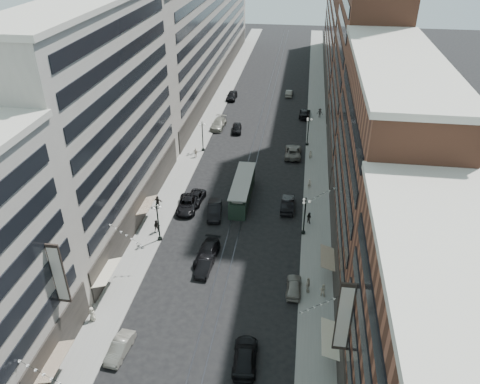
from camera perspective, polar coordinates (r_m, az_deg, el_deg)
The scene contains 40 objects.
ground at distance 87.51m, azimuth 2.11°, elevation 6.04°, with size 220.00×220.00×0.00m, color black.
sidewalk_west at distance 98.14m, azimuth -3.72°, elevation 8.85°, with size 4.00×180.00×0.15m, color gray.
sidewalk_east at distance 96.33m, azimuth 9.35°, elevation 8.07°, with size 4.00×180.00×0.15m, color gray.
rail_west at distance 96.70m, azimuth 2.34°, elevation 8.51°, with size 0.12×180.00×0.02m, color #2D2D33.
rail_east at distance 96.59m, azimuth 3.18°, elevation 8.46°, with size 0.12×180.00×0.02m, color #2D2D33.
building_west_mid at distance 62.04m, azimuth -16.48°, elevation 8.18°, with size 8.00×36.00×28.00m, color #A39D91.
building_west_far at distance 120.14m, azimuth -4.34°, elevation 19.34°, with size 8.00×90.00×26.00m, color #A39D91.
building_east_mid at distance 53.87m, azimuth 16.78°, elevation 2.28°, with size 8.00×30.00×24.00m, color brown.
building_east_tower at distance 77.25m, azimuth 15.38°, elevation 18.12°, with size 8.00×26.00×42.00m, color brown.
building_east_far at distance 126.86m, azimuth 12.68°, elevation 18.87°, with size 8.00×72.00×24.00m, color brown.
lamppost_sw_far at distance 60.26m, azimuth -9.96°, elevation -3.46°, with size 1.03×1.14×5.52m.
lamppost_sw_mid at distance 83.11m, azimuth -4.60°, elevation 6.91°, with size 1.03×1.14×5.52m.
lamppost_se_far at distance 61.08m, azimuth 7.89°, elevation -2.76°, with size 1.03×1.14×5.52m.
lamppost_se_mid at distance 85.90m, azimuth 8.31°, elevation 7.49°, with size 1.03×1.14×5.52m.
streetcar at distance 68.90m, azimuth 0.29°, elevation 0.19°, with size 2.60×11.74×3.25m.
car_1 at distance 48.66m, azimuth -14.45°, elevation -17.91°, with size 1.49×4.28×1.41m, color gray.
car_2 at distance 67.35m, azimuth -6.46°, elevation -1.51°, with size 2.63×5.71×1.59m, color black.
car_4 at distance 53.61m, azimuth 6.57°, elevation -11.37°, with size 1.70×4.24×1.44m, color slate.
car_5 at distance 56.23m, azimuth -4.30°, elevation -8.86°, with size 1.57×4.51×1.49m, color black.
car_6 at distance 46.46m, azimuth 0.64°, elevation -19.43°, with size 2.27×5.57×1.62m, color black.
pedestrian_1 at distance 52.15m, azimuth -17.59°, elevation -13.98°, with size 0.83×0.46×1.71m, color #C0B79F.
pedestrian_2 at distance 62.81m, azimuth -10.10°, elevation -4.15°, with size 0.90×0.49×1.85m, color black.
pedestrian_4 at distance 53.41m, azimuth 8.29°, elevation -11.15°, with size 1.13×0.51×1.92m, color #B2A693.
car_7 at distance 68.90m, azimuth -5.53°, elevation -0.76°, with size 2.28×4.94×1.37m, color black.
car_8 at distance 93.62m, azimuth -2.65°, elevation 8.30°, with size 2.43×5.98×1.74m, color gray.
car_9 at distance 109.25m, azimuth -1.02°, elevation 11.67°, with size 2.10×5.22×1.78m, color black.
car_10 at distance 67.28m, azimuth 5.83°, elevation -1.45°, with size 1.80×5.15×1.70m, color black.
car_11 at distance 82.63m, azimuth 6.48°, elevation 4.94°, with size 2.78×6.03×1.68m, color slate.
car_12 at distance 100.03m, azimuth 7.88°, elevation 9.49°, with size 2.19×5.39×1.56m, color black.
car_13 at distance 91.75m, azimuth -0.40°, elevation 7.78°, with size 1.80×4.46×1.52m, color black.
car_14 at distance 111.99m, azimuth 5.99°, elevation 11.90°, with size 1.49×4.28×1.41m, color slate.
pedestrian_5 at distance 68.34m, azimuth -10.04°, elevation -1.10°, with size 1.57×0.45×1.70m, color black.
pedestrian_6 at distance 81.68m, azimuth -5.42°, elevation 4.79°, with size 0.98×0.44×1.67m, color #A89B8B.
pedestrian_7 at distance 64.54m, azimuth 8.41°, elevation -3.09°, with size 0.76×0.42×1.57m, color black.
pedestrian_8 at distance 81.54m, azimuth 8.57°, elevation 4.51°, with size 0.59×0.39×1.62m, color #BCB19C.
pedestrian_9 at distance 99.71m, azimuth 9.70°, elevation 9.48°, with size 1.25×0.51×1.93m, color black.
car_extra_0 at distance 65.64m, azimuth -3.12°, elevation -2.19°, with size 1.86×5.33×1.76m, color black.
car_extra_1 at distance 57.84m, azimuth -4.02°, elevation -7.44°, with size 2.30×5.66×1.64m, color black.
pedestrian_extra_0 at distance 53.32m, azimuth 10.06°, elevation -11.67°, with size 0.77×0.42×1.58m, color beige.
pedestrian_extra_1 at distance 72.47m, azimuth 8.48°, elevation 0.97°, with size 0.58×0.38×1.58m, color #BDAF9D.
Camera 1 is at (7.99, -19.15, 36.45)m, focal length 35.00 mm.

